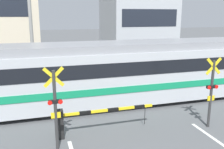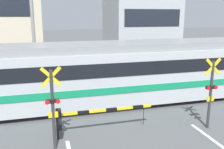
{
  "view_description": "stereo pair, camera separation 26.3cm",
  "coord_description": "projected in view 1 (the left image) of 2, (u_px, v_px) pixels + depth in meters",
  "views": [
    {
      "loc": [
        -3.49,
        -0.17,
        4.52
      ],
      "look_at": [
        0.0,
        11.49,
        1.6
      ],
      "focal_mm": 40.0,
      "sensor_mm": 36.0,
      "label": 1
    },
    {
      "loc": [
        -3.24,
        -0.24,
        4.52
      ],
      "look_at": [
        0.0,
        11.49,
        1.6
      ],
      "focal_mm": 40.0,
      "sensor_mm": 36.0,
      "label": 2
    }
  ],
  "objects": [
    {
      "name": "rail_track_near",
      "position": [
        115.0,
        107.0,
        12.43
      ],
      "size": [
        50.0,
        0.1,
        0.08
      ],
      "color": "#6B6051",
      "rests_on": "ground_plane"
    },
    {
      "name": "rail_track_far",
      "position": [
        107.0,
        98.0,
        13.77
      ],
      "size": [
        50.0,
        0.1,
        0.08
      ],
      "color": "#6B6051",
      "rests_on": "ground_plane"
    },
    {
      "name": "commuter_train",
      "position": [
        104.0,
        72.0,
        12.62
      ],
      "size": [
        20.97,
        2.95,
        3.16
      ],
      "color": "#B7BCC1",
      "rests_on": "ground_plane"
    },
    {
      "name": "crossing_barrier_near",
      "position": [
        86.0,
        117.0,
        9.43
      ],
      "size": [
        3.77,
        0.2,
        1.16
      ],
      "color": "black",
      "rests_on": "ground_plane"
    },
    {
      "name": "crossing_barrier_far",
      "position": [
        127.0,
        75.0,
        16.01
      ],
      "size": [
        3.77,
        0.2,
        1.16
      ],
      "color": "black",
      "rests_on": "ground_plane"
    },
    {
      "name": "crossing_signal_left",
      "position": [
        55.0,
        105.0,
        8.26
      ],
      "size": [
        0.68,
        0.15,
        2.9
      ],
      "color": "#333333",
      "rests_on": "ground_plane"
    },
    {
      "name": "crossing_signal_right",
      "position": [
        211.0,
        90.0,
        9.97
      ],
      "size": [
        0.68,
        0.15,
        2.9
      ],
      "color": "#333333",
      "rests_on": "ground_plane"
    },
    {
      "name": "pedestrian",
      "position": [
        101.0,
        62.0,
        18.84
      ],
      "size": [
        0.38,
        0.23,
        1.75
      ],
      "color": "#23232D",
      "rests_on": "ground_plane"
    },
    {
      "name": "building_right_of_street",
      "position": [
        137.0,
        21.0,
        25.44
      ],
      "size": [
        6.39,
        6.23,
        7.72
      ],
      "color": "#B2B7BC",
      "rests_on": "ground_plane"
    },
    {
      "name": "utility_pole_streetside",
      "position": [
        31.0,
        31.0,
        16.1
      ],
      "size": [
        0.22,
        0.22,
        7.03
      ],
      "color": "gray",
      "rests_on": "ground_plane"
    }
  ]
}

